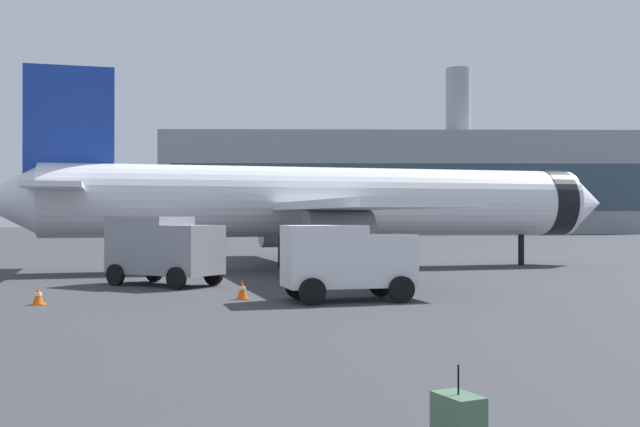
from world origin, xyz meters
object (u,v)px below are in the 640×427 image
(service_truck, at_px, (163,247))
(rolling_suitcase, at_px, (458,423))
(safety_cone_near, at_px, (316,256))
(safety_cone_far, at_px, (242,290))
(cargo_van, at_px, (346,259))
(airplane_at_gate, at_px, (323,203))
(safety_cone_mid, at_px, (38,296))

(service_truck, distance_m, rolling_suitcase, 24.39)
(safety_cone_near, relative_size, rolling_suitcase, 0.66)
(safety_cone_far, distance_m, rolling_suitcase, 18.03)
(cargo_van, distance_m, safety_cone_far, 3.83)
(airplane_at_gate, relative_size, cargo_van, 7.45)
(service_truck, xyz_separation_m, safety_cone_far, (3.79, -5.49, -1.27))
(airplane_at_gate, xyz_separation_m, safety_cone_far, (-3.10, -15.31, -3.32))
(safety_cone_near, distance_m, safety_cone_far, 22.96)
(airplane_at_gate, relative_size, safety_cone_near, 48.94)
(airplane_at_gate, height_order, cargo_van, airplane_at_gate)
(rolling_suitcase, bearing_deg, cargo_van, 91.68)
(cargo_van, bearing_deg, service_truck, 140.86)
(safety_cone_far, height_order, rolling_suitcase, rolling_suitcase)
(service_truck, xyz_separation_m, safety_cone_near, (6.64, 17.29, -1.25))
(safety_cone_mid, xyz_separation_m, rolling_suitcase, (10.67, -16.00, 0.10))
(safety_cone_far, xyz_separation_m, rolling_suitcase, (4.12, -17.55, 0.06))
(safety_cone_far, bearing_deg, airplane_at_gate, 78.54)
(rolling_suitcase, bearing_deg, safety_cone_mid, 123.71)
(safety_cone_near, height_order, safety_cone_mid, safety_cone_near)
(service_truck, bearing_deg, safety_cone_far, -55.38)
(safety_cone_mid, bearing_deg, safety_cone_near, 68.87)
(safety_cone_mid, bearing_deg, safety_cone_far, 13.33)
(service_truck, distance_m, cargo_van, 9.56)
(service_truck, height_order, rolling_suitcase, service_truck)
(safety_cone_far, bearing_deg, rolling_suitcase, -76.79)
(airplane_at_gate, height_order, service_truck, airplane_at_gate)
(service_truck, relative_size, rolling_suitcase, 4.76)
(safety_cone_near, bearing_deg, safety_cone_far, -97.13)
(service_truck, distance_m, safety_cone_near, 18.57)
(service_truck, relative_size, safety_cone_far, 7.72)
(airplane_at_gate, height_order, rolling_suitcase, airplane_at_gate)
(safety_cone_near, relative_size, safety_cone_mid, 1.20)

